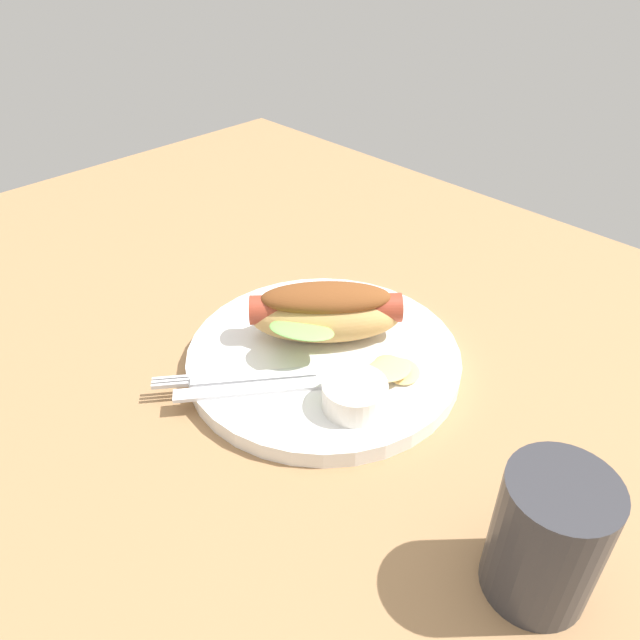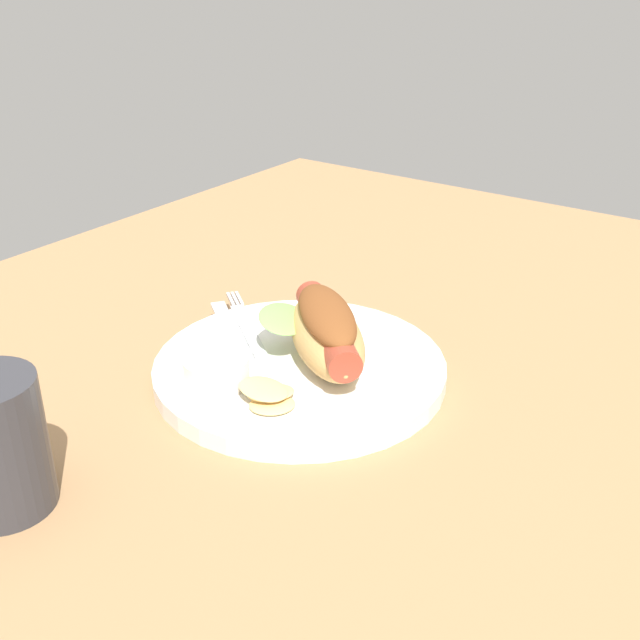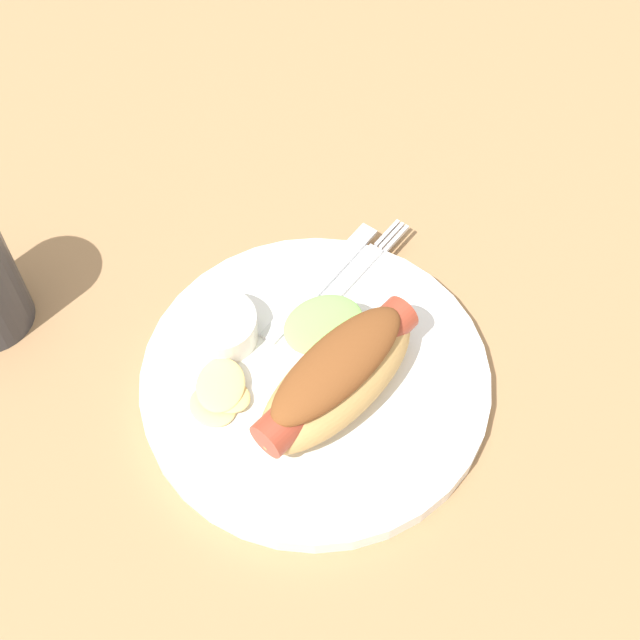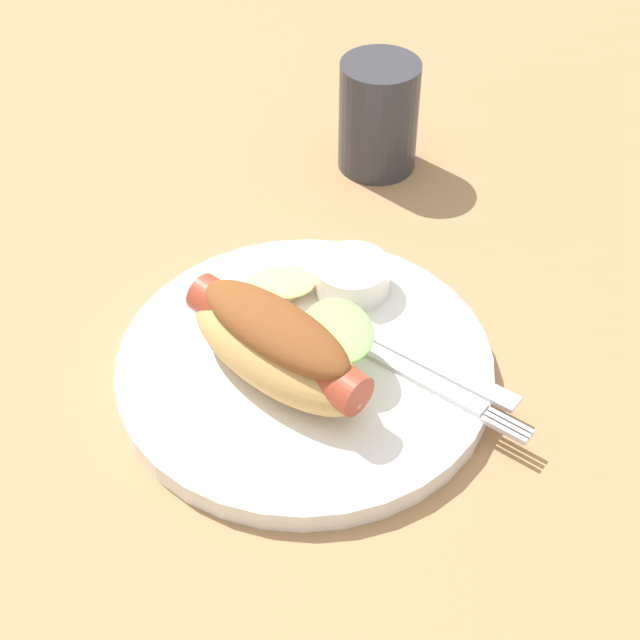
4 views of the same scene
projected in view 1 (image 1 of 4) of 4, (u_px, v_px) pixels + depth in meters
ground_plane at (305, 368)px, 58.65cm from camera, size 120.00×90.00×1.80cm
plate at (324, 357)px, 57.32cm from camera, size 25.63×25.63×1.60cm
hot_dog at (322, 310)px, 57.22cm from camera, size 14.02×14.55×5.62cm
sauce_ramekin at (355, 395)px, 50.18cm from camera, size 5.48×5.48×2.40cm
fork at (237, 376)px, 53.56cm from camera, size 9.58×12.01×0.40cm
knife at (252, 389)px, 52.25cm from camera, size 9.18×11.65×0.36cm
chips_pile at (394, 369)px, 53.64cm from camera, size 5.64×6.07×1.43cm
drinking_cup at (547, 538)px, 36.84cm from camera, size 6.76×6.76×9.74cm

